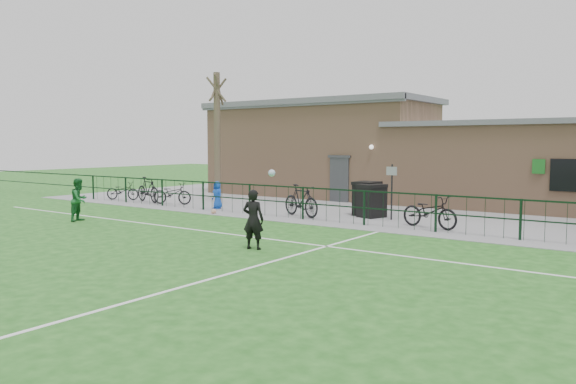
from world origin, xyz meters
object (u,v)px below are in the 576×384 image
Objects in this scene: wheelie_bin_right at (367,200)px; bicycle_e at (430,212)px; bicycle_b at (148,190)px; sign_post at (392,192)px; outfield_player at (79,200)px; wheelie_bin_left at (372,202)px; bicycle_d at (301,201)px; bicycle_a at (123,191)px; bicycle_c at (172,193)px; ball_ground at (214,211)px; spectator_child at (217,195)px; bare_tree at (217,138)px.

bicycle_e is at bearing -25.11° from wheelie_bin_right.
sign_post is at bearing -72.20° from bicycle_b.
wheelie_bin_left is at bearing -70.58° from outfield_player.
bicycle_e is at bearing -70.69° from bicycle_d.
sign_post is 11.17m from outfield_player.
bicycle_a is 1.88m from bicycle_b.
wheelie_bin_left is 12.89m from bicycle_a.
outfield_player reaches higher than wheelie_bin_right.
bicycle_b is 13.70m from bicycle_e.
wheelie_bin_left reaches higher than bicycle_c.
ball_ground is (7.28, -1.33, -0.36)m from bicycle_a.
spectator_child is at bearing -113.74° from bicycle_a.
spectator_child is 5.75m from outfield_player.
wheelie_bin_right is 2.57m from bicycle_d.
ball_ground is at bearing -91.34° from bicycle_b.
bicycle_c is 12.14m from bicycle_e.
ball_ground is at bearing 111.80° from bicycle_e.
outfield_player reaches higher than bicycle_a.
spectator_child is at bearing -171.35° from sign_post.
wheelie_bin_right is 0.61× the size of bicycle_b.
bicycle_a is at bearing -157.52° from bare_tree.
bare_tree is 3.28m from bicycle_c.
sign_post is at bearing 20.88° from ball_ground.
bicycle_d is at bearing -111.36° from bicycle_c.
wheelie_bin_right is at bearing -67.28° from outfield_player.
wheelie_bin_left is 10.59m from outfield_player.
bicycle_e is (15.57, 0.04, 0.09)m from bicycle_a.
outfield_player is at bearing 172.99° from bicycle_c.
sign_post is 10.34m from bicycle_c.
wheelie_bin_right reaches higher than ball_ground.
sign_post is 9.84× the size of ball_ground.
bare_tree is at bearing 146.99° from spectator_child.
bicycle_b is at bearing 6.46° from outfield_player.
bare_tree is 3.58× the size of bicycle_a.
spectator_child is at bearing 107.16° from bicycle_d.
bicycle_d is 8.00m from outfield_player.
bare_tree is 3.00× the size of sign_post.
bare_tree reaches higher than bicycle_e.
wheelie_bin_right is 5.98m from ball_ground.
bicycle_a is 15.57m from bicycle_e.
bicycle_c is at bearing 102.35° from bicycle_e.
bicycle_b reaches higher than bicycle_c.
bicycle_a is at bearing -156.67° from wheelie_bin_left.
wheelie_bin_right is 6.38m from spectator_child.
sign_post is at bearing -108.98° from bicycle_a.
spectator_child is (6.26, -0.01, 0.14)m from bicycle_a.
spectator_child reaches higher than ball_ground.
wheelie_bin_left is 11.03m from bicycle_b.
bare_tree is at bearing 130.63° from ball_ground.
bicycle_e is 8.42m from ball_ground.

